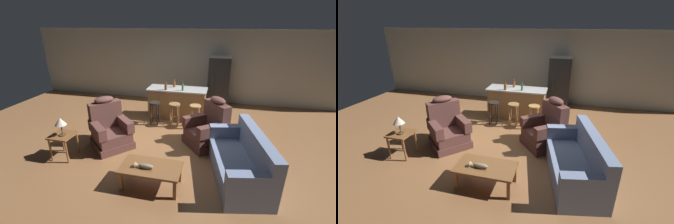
% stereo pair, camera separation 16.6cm
% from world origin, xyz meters
% --- Properties ---
extents(ground_plane, '(12.00, 12.00, 0.00)m').
position_xyz_m(ground_plane, '(0.00, 0.00, 0.00)').
color(ground_plane, brown).
extents(back_wall, '(12.00, 0.05, 2.60)m').
position_xyz_m(back_wall, '(0.00, 3.12, 1.30)').
color(back_wall, '#B2B2A3').
rests_on(back_wall, ground_plane).
extents(coffee_table, '(1.10, 0.60, 0.42)m').
position_xyz_m(coffee_table, '(0.15, -1.92, 0.36)').
color(coffee_table, brown).
rests_on(coffee_table, ground_plane).
extents(fish_figurine, '(0.34, 0.10, 0.10)m').
position_xyz_m(fish_figurine, '(0.05, -1.99, 0.46)').
color(fish_figurine, '#4C3823').
rests_on(fish_figurine, coffee_table).
extents(couch, '(1.21, 2.03, 0.94)m').
position_xyz_m(couch, '(1.76, -1.27, 0.34)').
color(couch, '#707FA3').
rests_on(couch, ground_plane).
extents(recliner_near_lamp, '(1.19, 1.19, 1.20)m').
position_xyz_m(recliner_near_lamp, '(-1.24, -0.73, 0.42)').
color(recliner_near_lamp, brown).
rests_on(recliner_near_lamp, ground_plane).
extents(recliner_near_island, '(1.18, 1.18, 1.20)m').
position_xyz_m(recliner_near_island, '(1.06, -0.15, 0.42)').
color(recliner_near_island, brown).
rests_on(recliner_near_island, ground_plane).
extents(end_table, '(0.48, 0.48, 0.56)m').
position_xyz_m(end_table, '(-2.00, -1.44, 0.46)').
color(end_table, brown).
rests_on(end_table, ground_plane).
extents(table_lamp, '(0.24, 0.24, 0.41)m').
position_xyz_m(table_lamp, '(-1.96, -1.47, 0.87)').
color(table_lamp, '#4C3823').
rests_on(table_lamp, end_table).
extents(kitchen_island, '(1.80, 0.70, 0.95)m').
position_xyz_m(kitchen_island, '(0.00, 1.35, 0.48)').
color(kitchen_island, olive).
rests_on(kitchen_island, ground_plane).
extents(bar_stool_left, '(0.32, 0.32, 0.68)m').
position_xyz_m(bar_stool_left, '(-0.54, 0.72, 0.47)').
color(bar_stool_left, black).
rests_on(bar_stool_left, ground_plane).
extents(bar_stool_middle, '(0.32, 0.32, 0.68)m').
position_xyz_m(bar_stool_middle, '(0.05, 0.72, 0.47)').
color(bar_stool_middle, olive).
rests_on(bar_stool_middle, ground_plane).
extents(bar_stool_right, '(0.32, 0.32, 0.68)m').
position_xyz_m(bar_stool_right, '(0.64, 0.72, 0.47)').
color(bar_stool_right, '#A87A47').
rests_on(bar_stool_right, ground_plane).
extents(refrigerator, '(0.70, 0.69, 1.76)m').
position_xyz_m(refrigerator, '(1.20, 2.55, 0.88)').
color(refrigerator, black).
rests_on(refrigerator, ground_plane).
extents(bottle_tall_green, '(0.06, 0.06, 0.27)m').
position_xyz_m(bottle_tall_green, '(0.19, 1.16, 1.05)').
color(bottle_tall_green, '#2D6B38').
rests_on(bottle_tall_green, kitchen_island).
extents(bottle_short_amber, '(0.08, 0.08, 0.25)m').
position_xyz_m(bottle_short_amber, '(-0.30, 1.11, 1.05)').
color(bottle_short_amber, brown).
rests_on(bottle_short_amber, kitchen_island).
extents(bottle_wine_dark, '(0.08, 0.08, 0.25)m').
position_xyz_m(bottle_wine_dark, '(-0.12, 1.48, 1.04)').
color(bottle_wine_dark, brown).
rests_on(bottle_wine_dark, kitchen_island).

